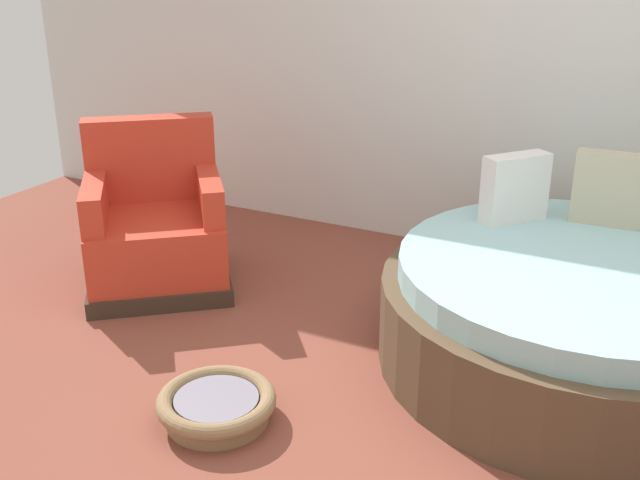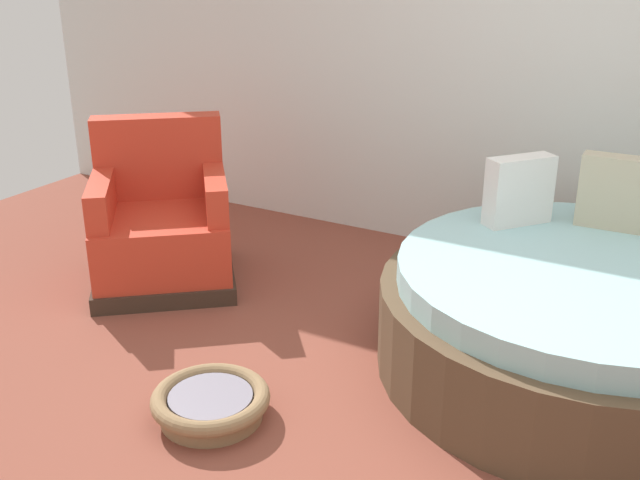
% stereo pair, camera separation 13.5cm
% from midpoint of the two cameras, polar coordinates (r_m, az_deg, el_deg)
% --- Properties ---
extents(ground_plane, '(8.00, 8.00, 0.02)m').
position_cam_midpoint_polar(ground_plane, '(3.29, 6.38, -13.96)').
color(ground_plane, brown).
extents(back_wall, '(8.00, 0.12, 3.08)m').
position_cam_midpoint_polar(back_wall, '(4.70, 16.70, 16.47)').
color(back_wall, silver).
rests_on(back_wall, ground_plane).
extents(round_daybed, '(1.94, 1.94, 0.94)m').
position_cam_midpoint_polar(round_daybed, '(3.75, 18.61, -5.21)').
color(round_daybed, brown).
rests_on(round_daybed, ground_plane).
extents(red_armchair, '(1.12, 1.12, 0.94)m').
position_cam_midpoint_polar(red_armchair, '(4.52, -13.19, 0.79)').
color(red_armchair, '#38281E').
rests_on(red_armchair, ground_plane).
extents(pet_basket, '(0.51, 0.51, 0.13)m').
position_cam_midpoint_polar(pet_basket, '(3.30, -9.04, -12.30)').
color(pet_basket, '#8E704C').
rests_on(pet_basket, ground_plane).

